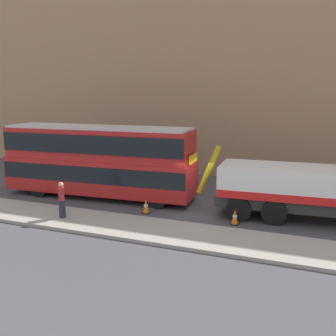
% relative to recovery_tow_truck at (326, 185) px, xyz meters
% --- Properties ---
extents(ground_plane, '(120.00, 120.00, 0.00)m').
position_rel_recovery_tow_truck_xyz_m(ground_plane, '(-5.74, 0.07, -1.76)').
color(ground_plane, '#424247').
extents(near_kerb, '(60.00, 2.80, 0.15)m').
position_rel_recovery_tow_truck_xyz_m(near_kerb, '(-5.74, -4.13, -1.68)').
color(near_kerb, gray).
rests_on(near_kerb, ground_plane).
extents(building_facade, '(60.00, 1.50, 16.00)m').
position_rel_recovery_tow_truck_xyz_m(building_facade, '(-5.74, 8.53, 6.31)').
color(building_facade, '#9E7A5B').
rests_on(building_facade, ground_plane).
extents(recovery_tow_truck, '(10.21, 3.14, 3.67)m').
position_rel_recovery_tow_truck_xyz_m(recovery_tow_truck, '(0.00, 0.00, 0.00)').
color(recovery_tow_truck, '#2D2D2D').
rests_on(recovery_tow_truck, ground_plane).
extents(double_decker_bus, '(11.15, 3.17, 4.06)m').
position_rel_recovery_tow_truck_xyz_m(double_decker_bus, '(-12.00, -0.03, 0.47)').
color(double_decker_bus, '#AD1E1E').
rests_on(double_decker_bus, ground_plane).
extents(pedestrian_onlooker, '(0.45, 0.48, 1.71)m').
position_rel_recovery_tow_truck_xyz_m(pedestrian_onlooker, '(-11.46, -4.28, -0.77)').
color(pedestrian_onlooker, '#232333').
rests_on(pedestrian_onlooker, near_kerb).
extents(traffic_cone_near_bus, '(0.36, 0.36, 0.72)m').
position_rel_recovery_tow_truck_xyz_m(traffic_cone_near_bus, '(-8.25, -1.85, -1.42)').
color(traffic_cone_near_bus, orange).
rests_on(traffic_cone_near_bus, ground_plane).
extents(traffic_cone_midway, '(0.36, 0.36, 0.72)m').
position_rel_recovery_tow_truck_xyz_m(traffic_cone_midway, '(-3.78, -1.86, -1.42)').
color(traffic_cone_midway, orange).
rests_on(traffic_cone_midway, ground_plane).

